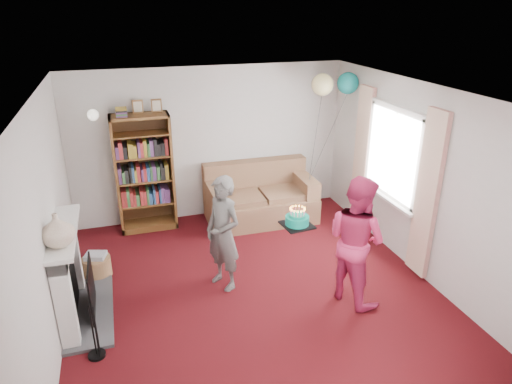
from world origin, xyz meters
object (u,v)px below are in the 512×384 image
object	(u,v)px
person_striped	(223,234)
person_magenta	(356,240)
bookcase	(144,174)
birthday_cake	(297,220)
sofa	(259,199)

from	to	relation	value
person_striped	person_magenta	xyz separation A→B (m)	(1.45, -0.72, 0.05)
person_striped	person_magenta	size ratio (longest dim) A/B	0.93
bookcase	birthday_cake	world-z (taller)	bookcase
person_striped	birthday_cake	bearing A→B (deg)	25.44
person_striped	person_magenta	distance (m)	1.62
person_magenta	birthday_cake	world-z (taller)	person_magenta
birthday_cake	sofa	bearing A→B (deg)	82.96
person_magenta	birthday_cake	xyz separation A→B (m)	(-0.70, 0.16, 0.28)
sofa	person_magenta	bearing A→B (deg)	-80.06
sofa	birthday_cake	world-z (taller)	birthday_cake
person_striped	person_magenta	world-z (taller)	person_magenta
bookcase	birthday_cake	xyz separation A→B (m)	(1.54, -2.56, 0.17)
sofa	person_magenta	distance (m)	2.57
bookcase	person_striped	bearing A→B (deg)	-68.62
sofa	person_magenta	size ratio (longest dim) A/B	1.11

